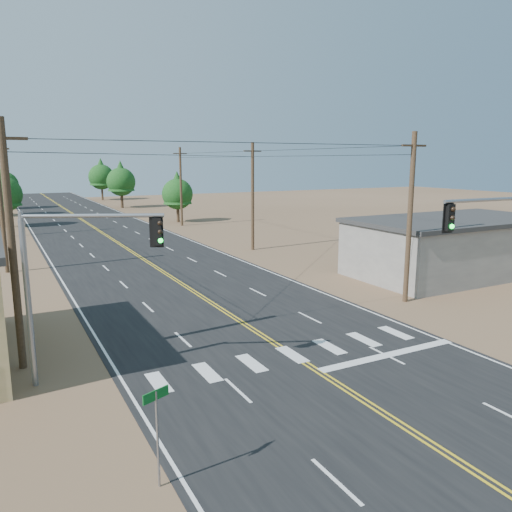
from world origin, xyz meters
TOP-DOWN VIEW (x-y plane):
  - ground at (0.00, 0.00)m, footprint 220.00×220.00m
  - road at (0.00, 30.00)m, footprint 15.00×200.00m
  - building_right at (19.00, 16.00)m, footprint 15.00×8.00m
  - utility_pole_left_near at (-10.50, 12.00)m, footprint 1.80×0.30m
  - utility_pole_left_mid at (-10.50, 32.00)m, footprint 1.80×0.30m
  - utility_pole_right_near at (10.50, 12.00)m, footprint 1.80×0.30m
  - utility_pole_right_mid at (10.50, 32.00)m, footprint 1.80×0.30m
  - utility_pole_right_far at (10.50, 52.00)m, footprint 1.80×0.30m
  - signal_mast_left at (-8.85, 9.40)m, footprint 4.75×2.30m
  - signal_mast_right at (8.51, 4.05)m, footprint 5.82×0.46m
  - street_sign at (-7.80, 2.00)m, footprint 0.76×0.34m
  - tree_left_near at (-9.80, 60.97)m, footprint 4.53×4.53m
  - tree_left_far at (-9.00, 87.59)m, footprint 4.56×4.56m
  - tree_right_near at (11.31, 55.83)m, footprint 4.18×4.18m
  - tree_right_mid at (9.39, 80.58)m, footprint 5.00×5.00m
  - tree_right_far at (9.76, 100.26)m, footprint 5.30×5.30m

SIDE VIEW (x-z plane):
  - ground at x=0.00m, z-range 0.00..0.00m
  - road at x=0.00m, z-range 0.00..0.02m
  - street_sign at x=-7.80m, z-range 0.46..3.17m
  - building_right at x=19.00m, z-range 0.00..4.00m
  - tree_right_near at x=11.31m, z-range 0.78..7.74m
  - signal_mast_left at x=-8.85m, z-range 1.14..7.75m
  - tree_left_near at x=-9.80m, z-range 0.84..8.40m
  - tree_left_far at x=-9.00m, z-range 0.85..8.44m
  - signal_mast_right at x=8.51m, z-range 1.23..8.23m
  - tree_right_mid at x=9.39m, z-range 0.93..9.27m
  - utility_pole_left_near at x=-10.50m, z-range 0.12..10.12m
  - utility_pole_left_mid at x=-10.50m, z-range 0.12..10.12m
  - utility_pole_right_near at x=10.50m, z-range 0.12..10.12m
  - utility_pole_right_mid at x=10.50m, z-range 0.12..10.12m
  - utility_pole_right_far at x=10.50m, z-range 0.12..10.12m
  - tree_right_far at x=9.76m, z-range 0.99..9.82m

